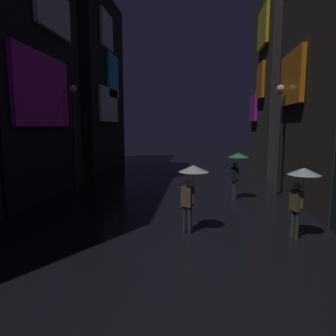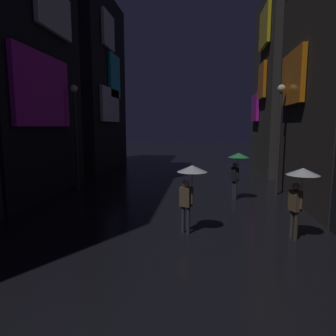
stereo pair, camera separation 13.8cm
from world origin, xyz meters
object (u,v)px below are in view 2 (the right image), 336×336
Objects in this scene: streetlamp_right_far at (280,127)px; streetlamp_left_far at (76,125)px; pedestrian_near_crossing_clear at (300,184)px; pedestrian_far_right_green at (237,163)px; pedestrian_midstreet_left_clear at (190,180)px.

streetlamp_right_far is 0.97× the size of streetlamp_left_far.
pedestrian_near_crossing_clear is 6.10m from streetlamp_right_far.
streetlamp_left_far reaches higher than pedestrian_far_right_green.
pedestrian_near_crossing_clear and pedestrian_far_right_green have the same top height.
pedestrian_midstreet_left_clear is 1.00× the size of pedestrian_far_right_green.
pedestrian_far_right_green is (-1.22, 4.67, 0.00)m from pedestrian_near_crossing_clear.
pedestrian_near_crossing_clear is 4.83m from pedestrian_far_right_green.
pedestrian_near_crossing_clear is at bearing -3.64° from pedestrian_midstreet_left_clear.
streetlamp_right_far reaches higher than pedestrian_midstreet_left_clear.
pedestrian_near_crossing_clear is at bearing -33.63° from streetlamp_left_far.
streetlamp_left_far is at bearing 135.85° from pedestrian_midstreet_left_clear.
streetlamp_left_far is (-8.00, 1.46, 1.68)m from pedestrian_far_right_green.
pedestrian_far_right_green is at bearing -149.65° from streetlamp_right_far.
pedestrian_far_right_green is at bearing 67.14° from pedestrian_midstreet_left_clear.
pedestrian_midstreet_left_clear is 7.03m from streetlamp_right_far.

